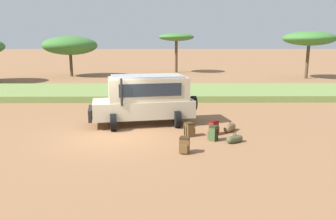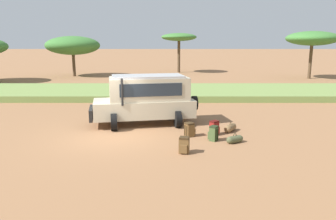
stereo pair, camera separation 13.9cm
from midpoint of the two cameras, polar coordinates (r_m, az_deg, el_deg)
The scene contains 12 objects.
ground_plane at distance 14.44m, azimuth -9.67°, elevation -4.66°, with size 320.00×320.00×0.00m, color #936642.
grass_bank at distance 25.52m, azimuth -5.73°, elevation 3.17°, with size 120.00×7.00×0.44m.
safari_vehicle at distance 16.24m, azimuth -4.22°, elevation 2.02°, with size 5.48×3.31×2.44m.
backpack_beside_front_wheel at distance 12.18m, azimuth 2.55°, elevation -6.16°, with size 0.42×0.45×0.62m.
backpack_cluster_center at distance 14.66m, azimuth 7.74°, elevation -3.10°, with size 0.47×0.47×0.63m.
backpack_near_rear_wheel at distance 14.31m, azimuth 3.44°, elevation -3.42°, with size 0.51×0.48×0.61m.
backpack_outermost at distance 13.79m, azimuth 7.61°, elevation -4.06°, with size 0.45×0.44×0.63m.
duffel_bag_low_black_case at distance 15.34m, azimuth 10.44°, elevation -3.03°, with size 0.65×0.82×0.44m.
duffel_bag_soft_canvas at distance 13.69m, azimuth 11.23°, elevation -4.99°, with size 0.72×0.53×0.40m.
acacia_tree_centre_back at distance 40.29m, azimuth -16.80°, elevation 10.70°, with size 6.29×5.60×4.65m.
acacia_tree_right_mid at distance 43.53m, azimuth 1.37°, elevation 12.51°, with size 4.59×4.91×5.09m.
acacia_tree_far_right at distance 39.52m, azimuth 23.29°, elevation 11.36°, with size 5.60×5.52×5.14m.
Camera 1 is at (2.20, -13.66, 4.08)m, focal length 35.00 mm.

